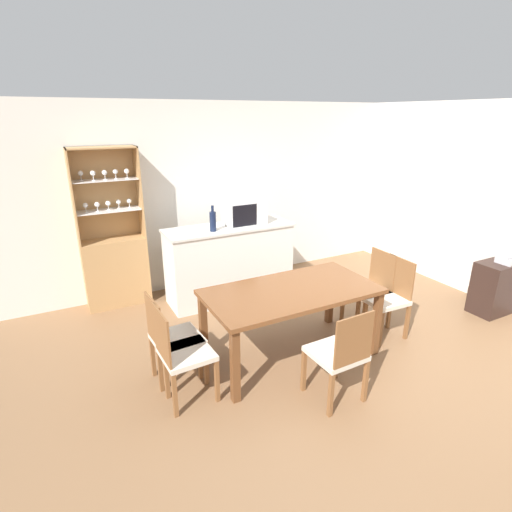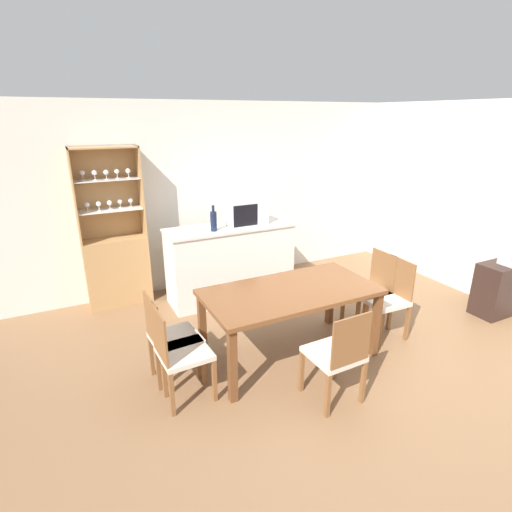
# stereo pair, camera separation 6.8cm
# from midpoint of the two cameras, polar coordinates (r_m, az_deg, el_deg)

# --- Properties ---
(ground_plane) EXTENTS (18.00, 18.00, 0.00)m
(ground_plane) POSITION_cam_midpoint_polar(r_m,az_deg,el_deg) (4.31, 13.23, -14.41)
(ground_plane) COLOR brown
(wall_back) EXTENTS (6.80, 0.06, 2.55)m
(wall_back) POSITION_cam_midpoint_polar(r_m,az_deg,el_deg) (5.92, -2.23, 8.91)
(wall_back) COLOR silver
(wall_back) RESTS_ON ground_plane
(wall_right) EXTENTS (0.06, 4.60, 2.55)m
(wall_right) POSITION_cam_midpoint_polar(r_m,az_deg,el_deg) (5.91, 32.11, 5.91)
(wall_right) COLOR silver
(wall_right) RESTS_ON ground_plane
(kitchen_counter) EXTENTS (1.68, 0.57, 1.00)m
(kitchen_counter) POSITION_cam_midpoint_polar(r_m,az_deg,el_deg) (5.34, -3.27, -0.93)
(kitchen_counter) COLOR silver
(kitchen_counter) RESTS_ON ground_plane
(display_cabinet) EXTENTS (0.79, 0.33, 2.02)m
(display_cabinet) POSITION_cam_midpoint_polar(r_m,az_deg,el_deg) (5.44, -18.98, -0.45)
(display_cabinet) COLOR tan
(display_cabinet) RESTS_ON ground_plane
(dining_table) EXTENTS (1.71, 0.88, 0.75)m
(dining_table) POSITION_cam_midpoint_polar(r_m,az_deg,el_deg) (3.98, 5.40, -5.94)
(dining_table) COLOR brown
(dining_table) RESTS_ON ground_plane
(dining_chair_side_left_near) EXTENTS (0.44, 0.44, 0.89)m
(dining_chair_side_left_near) POSITION_cam_midpoint_polar(r_m,az_deg,el_deg) (3.55, -10.36, -13.43)
(dining_chair_side_left_near) COLOR beige
(dining_chair_side_left_near) RESTS_ON ground_plane
(dining_chair_side_left_far) EXTENTS (0.45, 0.45, 0.89)m
(dining_chair_side_left_far) POSITION_cam_midpoint_polar(r_m,az_deg,el_deg) (3.77, -11.55, -11.41)
(dining_chair_side_left_far) COLOR beige
(dining_chair_side_left_far) RESTS_ON ground_plane
(dining_chair_side_right_near) EXTENTS (0.43, 0.43, 0.89)m
(dining_chair_side_right_near) POSITION_cam_midpoint_polar(r_m,az_deg,el_deg) (4.67, 18.69, -5.77)
(dining_chair_side_right_near) COLOR beige
(dining_chair_side_right_near) RESTS_ON ground_plane
(dining_chair_side_right_far) EXTENTS (0.42, 0.42, 0.89)m
(dining_chair_side_right_far) POSITION_cam_midpoint_polar(r_m,az_deg,el_deg) (4.84, 16.48, -4.62)
(dining_chair_side_right_far) COLOR beige
(dining_chair_side_right_far) RESTS_ON ground_plane
(dining_chair_head_near) EXTENTS (0.43, 0.43, 0.89)m
(dining_chair_head_near) POSITION_cam_midpoint_polar(r_m,az_deg,el_deg) (3.54, 12.05, -13.66)
(dining_chair_head_near) COLOR beige
(dining_chair_head_near) RESTS_ON ground_plane
(microwave) EXTENTS (0.52, 0.34, 0.31)m
(microwave) POSITION_cam_midpoint_polar(r_m,az_deg,el_deg) (5.26, -1.18, 6.27)
(microwave) COLOR silver
(microwave) RESTS_ON kitchen_counter
(wine_bottle) EXTENTS (0.08, 0.08, 0.32)m
(wine_bottle) POSITION_cam_midpoint_polar(r_m,az_deg,el_deg) (4.96, -5.69, 5.04)
(wine_bottle) COLOR #141E38
(wine_bottle) RESTS_ON kitchen_counter
(side_cabinet) EXTENTS (0.50, 0.34, 0.66)m
(side_cabinet) POSITION_cam_midpoint_polar(r_m,az_deg,el_deg) (5.78, 31.43, -4.08)
(side_cabinet) COLOR black
(side_cabinet) RESTS_ON ground_plane
(telephone) EXTENTS (0.21, 0.20, 0.11)m
(telephone) POSITION_cam_midpoint_polar(r_m,az_deg,el_deg) (5.70, 32.86, -0.66)
(telephone) COLOR #B7B7BC
(telephone) RESTS_ON side_cabinet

